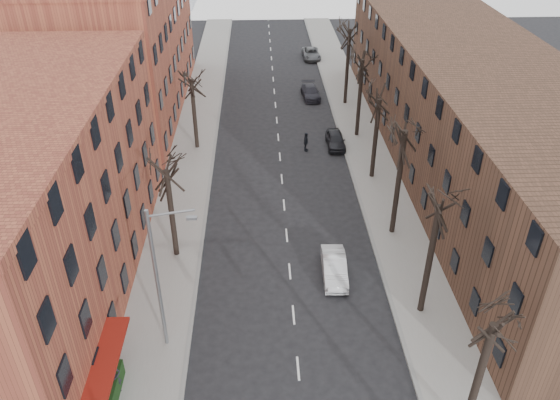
{
  "coord_description": "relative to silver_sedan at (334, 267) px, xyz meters",
  "views": [
    {
      "loc": [
        -1.76,
        -11.6,
        23.2
      ],
      "look_at": [
        -0.54,
        18.47,
        4.0
      ],
      "focal_mm": 35.0,
      "sensor_mm": 36.0,
      "label": 1
    }
  ],
  "objects": [
    {
      "name": "sidewalk_right",
      "position": [
        5.17,
        19.57,
        -0.62
      ],
      "size": [
        4.0,
        90.0,
        0.15
      ],
      "primitive_type": "cube",
      "color": "gray",
      "rests_on": "ground"
    },
    {
      "name": "parked_car_mid",
      "position": [
        1.16,
        30.53,
        -0.05
      ],
      "size": [
        2.12,
        4.56,
        1.29
      ],
      "primitive_type": "imported",
      "rotation": [
        0.0,
        0.0,
        0.07
      ],
      "color": "black",
      "rests_on": "ground"
    },
    {
      "name": "tree_left_a",
      "position": [
        -10.43,
        2.57,
        -0.7
      ],
      "size": [
        5.2,
        5.2,
        9.5
      ],
      "primitive_type": null,
      "color": "black",
      "rests_on": "ground"
    },
    {
      "name": "tree_right_b",
      "position": [
        4.77,
        -3.43,
        -0.7
      ],
      "size": [
        5.2,
        5.2,
        10.8
      ],
      "primitive_type": null,
      "color": "black",
      "rests_on": "ground"
    },
    {
      "name": "building_left_far",
      "position": [
        -18.83,
        28.57,
        6.3
      ],
      "size": [
        12.0,
        28.0,
        14.0
      ],
      "primitive_type": "cube",
      "color": "brown",
      "rests_on": "ground"
    },
    {
      "name": "building_left_near",
      "position": [
        -18.83,
        -0.43,
        5.3
      ],
      "size": [
        12.0,
        26.0,
        12.0
      ],
      "primitive_type": "cube",
      "color": "brown",
      "rests_on": "ground"
    },
    {
      "name": "tree_right_f",
      "position": [
        4.77,
        28.57,
        -0.7
      ],
      "size": [
        5.2,
        5.2,
        11.6
      ],
      "primitive_type": null,
      "color": "black",
      "rests_on": "ground"
    },
    {
      "name": "parked_car_near",
      "position": [
        2.41,
        18.43,
        -0.01
      ],
      "size": [
        1.63,
        4.03,
        1.37
      ],
      "primitive_type": "imported",
      "rotation": [
        0.0,
        0.0,
        0.0
      ],
      "color": "black",
      "rests_on": "ground"
    },
    {
      "name": "tree_right_d",
      "position": [
        4.77,
        12.57,
        -0.7
      ],
      "size": [
        5.2,
        5.2,
        10.0
      ],
      "primitive_type": null,
      "color": "black",
      "rests_on": "ground"
    },
    {
      "name": "parked_car_far",
      "position": [
        2.47,
        44.28,
        -0.05
      ],
      "size": [
        2.33,
        4.77,
        1.31
      ],
      "primitive_type": "imported",
      "rotation": [
        0.0,
        0.0,
        0.03
      ],
      "color": "#515458",
      "rests_on": "ground"
    },
    {
      "name": "tree_left_b",
      "position": [
        -10.43,
        18.57,
        -0.7
      ],
      "size": [
        5.2,
        5.2,
        9.5
      ],
      "primitive_type": null,
      "color": "black",
      "rests_on": "ground"
    },
    {
      "name": "tree_right_e",
      "position": [
        4.77,
        20.57,
        -0.7
      ],
      "size": [
        5.2,
        5.2,
        10.8
      ],
      "primitive_type": null,
      "color": "black",
      "rests_on": "ground"
    },
    {
      "name": "tree_right_c",
      "position": [
        4.77,
        4.57,
        -0.7
      ],
      "size": [
        5.2,
        5.2,
        11.6
      ],
      "primitive_type": null,
      "color": "black",
      "rests_on": "ground"
    },
    {
      "name": "pedestrian_crossing",
      "position": [
        -0.41,
        17.65,
        0.2
      ],
      "size": [
        0.7,
        1.13,
        1.8
      ],
      "primitive_type": "imported",
      "rotation": [
        0.0,
        0.0,
        1.31
      ],
      "color": "black",
      "rests_on": "ground"
    },
    {
      "name": "sidewalk_left",
      "position": [
        -10.83,
        19.57,
        -0.62
      ],
      "size": [
        4.0,
        90.0,
        0.15
      ],
      "primitive_type": "cube",
      "color": "gray",
      "rests_on": "ground"
    },
    {
      "name": "silver_sedan",
      "position": [
        0.0,
        0.0,
        0.0
      ],
      "size": [
        1.61,
        4.28,
        1.4
      ],
      "primitive_type": "imported",
      "rotation": [
        0.0,
        0.0,
        -0.03
      ],
      "color": "silver",
      "rests_on": "ground"
    },
    {
      "name": "building_right",
      "position": [
        13.17,
        14.57,
        4.3
      ],
      "size": [
        12.0,
        50.0,
        10.0
      ],
      "primitive_type": "cube",
      "color": "#4C3123",
      "rests_on": "ground"
    },
    {
      "name": "streetlight",
      "position": [
        -9.86,
        -5.43,
        4.31
      ],
      "size": [
        2.45,
        0.22,
        9.03
      ],
      "color": "slate",
      "rests_on": "ground"
    },
    {
      "name": "pedestrian_a",
      "position": [
        -12.13,
        -8.59,
        0.43
      ],
      "size": [
        0.83,
        0.69,
        1.95
      ],
      "primitive_type": "imported",
      "rotation": [
        0.0,
        0.0,
        0.36
      ],
      "color": "black",
      "rests_on": "sidewalk_left"
    }
  ]
}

